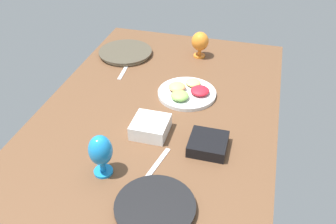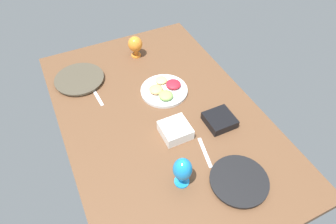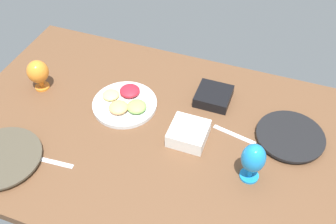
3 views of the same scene
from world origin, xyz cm
name	(u,v)px [view 1 (image 1 of 3)]	position (x,y,z in cm)	size (l,w,h in cm)	color
ground_plane	(158,115)	(0.00, 0.00, -2.00)	(160.00, 104.00, 4.00)	brown
dinner_plate_left	(155,207)	(-52.73, -14.58, 1.34)	(26.68, 26.68, 2.59)	#4C4C51
dinner_plate_right	(125,53)	(46.74, 32.95, 1.23)	(29.66, 29.66, 2.37)	beige
fruit_platter	(187,92)	(15.72, -9.45, 1.83)	(27.46, 27.46, 5.24)	silver
hurricane_glass_blue	(101,152)	(-41.34, 8.45, 10.11)	(8.54, 8.54, 16.72)	#1B85D3
hurricane_glass_orange	(200,42)	(55.61, -7.38, 8.72)	(9.37, 9.37, 14.35)	orange
square_bowl_black	(208,143)	(-18.59, -25.72, 2.59)	(14.57, 14.57, 4.66)	black
square_bowl_white	(150,126)	(-15.15, -1.25, 3.36)	(14.33, 14.33, 6.04)	white
fork_by_left_plate	(158,163)	(-31.87, -9.19, 0.30)	(18.00, 1.80, 0.60)	silver
fork_by_right_plate	(124,70)	(29.49, 27.33, 0.30)	(18.00, 1.80, 0.60)	silver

